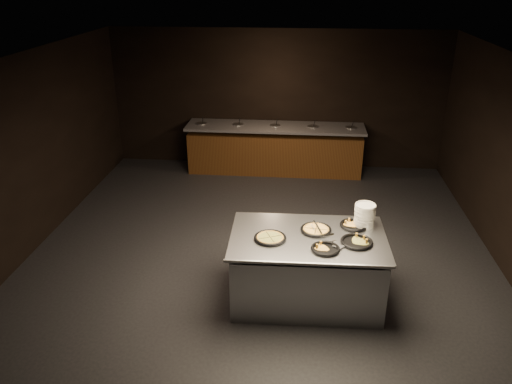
# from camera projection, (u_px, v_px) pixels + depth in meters

# --- Properties ---
(room) EXTENTS (7.02, 8.02, 2.92)m
(room) POSITION_uv_depth(u_px,v_px,m) (260.00, 169.00, 6.91)
(room) COLOR black
(room) RESTS_ON ground
(salad_bar) EXTENTS (3.70, 0.83, 1.18)m
(salad_bar) POSITION_uv_depth(u_px,v_px,m) (275.00, 152.00, 10.56)
(salad_bar) COLOR #593415
(salad_bar) RESTS_ON ground
(serving_counter) EXTENTS (1.98, 1.29, 0.94)m
(serving_counter) POSITION_uv_depth(u_px,v_px,m) (307.00, 269.00, 6.42)
(serving_counter) COLOR silver
(serving_counter) RESTS_ON ground
(plate_stack) EXTENTS (0.27, 0.27, 0.30)m
(plate_stack) POSITION_uv_depth(u_px,v_px,m) (365.00, 215.00, 6.43)
(plate_stack) COLOR white
(plate_stack) RESTS_ON serving_counter
(pan_veggie_whole) EXTENTS (0.40, 0.40, 0.04)m
(pan_veggie_whole) POSITION_uv_depth(u_px,v_px,m) (270.00, 238.00, 6.15)
(pan_veggie_whole) COLOR black
(pan_veggie_whole) RESTS_ON serving_counter
(pan_cheese_whole) EXTENTS (0.39, 0.39, 0.04)m
(pan_cheese_whole) POSITION_uv_depth(u_px,v_px,m) (316.00, 229.00, 6.34)
(pan_cheese_whole) COLOR black
(pan_cheese_whole) RESTS_ON serving_counter
(pan_cheese_slices_a) EXTENTS (0.35, 0.35, 0.04)m
(pan_cheese_slices_a) POSITION_uv_depth(u_px,v_px,m) (354.00, 225.00, 6.45)
(pan_cheese_slices_a) COLOR black
(pan_cheese_slices_a) RESTS_ON serving_counter
(pan_cheese_slices_b) EXTENTS (0.35, 0.35, 0.04)m
(pan_cheese_slices_b) POSITION_uv_depth(u_px,v_px,m) (325.00, 249.00, 5.91)
(pan_cheese_slices_b) COLOR black
(pan_cheese_slices_b) RESTS_ON serving_counter
(pan_veggie_slices) EXTENTS (0.40, 0.40, 0.04)m
(pan_veggie_slices) POSITION_uv_depth(u_px,v_px,m) (357.00, 242.00, 6.06)
(pan_veggie_slices) COLOR black
(pan_veggie_slices) RESTS_ON serving_counter
(server_left) EXTENTS (0.23, 0.25, 0.15)m
(server_left) POSITION_uv_depth(u_px,v_px,m) (315.00, 227.00, 6.29)
(server_left) COLOR silver
(server_left) RESTS_ON serving_counter
(server_right) EXTENTS (0.30, 0.25, 0.17)m
(server_right) POSITION_uv_depth(u_px,v_px,m) (330.00, 238.00, 6.01)
(server_right) COLOR silver
(server_right) RESTS_ON serving_counter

